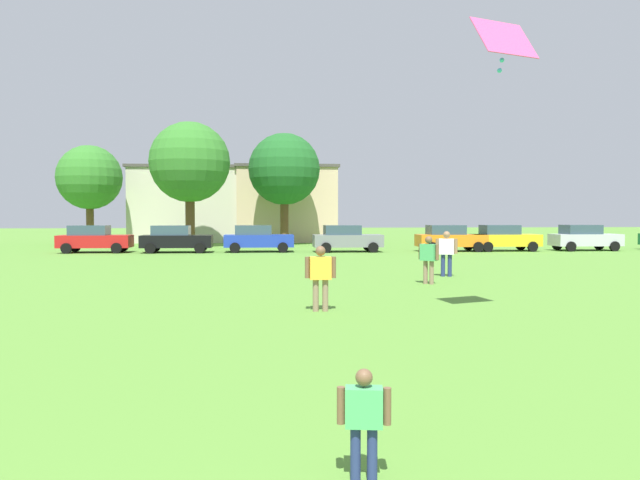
# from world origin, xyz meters

# --- Properties ---
(ground_plane) EXTENTS (160.00, 160.00, 0.00)m
(ground_plane) POSITION_xyz_m (0.00, 30.00, 0.00)
(ground_plane) COLOR #568C33
(child_kite_flyer) EXTENTS (0.47, 0.23, 0.99)m
(child_kite_flyer) POSITION_xyz_m (1.89, 4.04, 0.59)
(child_kite_flyer) COLOR navy
(child_kite_flyer) RESTS_ON ground
(adult_bystander) EXTENTS (0.75, 0.30, 1.58)m
(adult_bystander) POSITION_xyz_m (2.46, 13.54, 0.94)
(adult_bystander) COLOR #8C7259
(adult_bystander) RESTS_ON ground
(bystander_near_trees) EXTENTS (0.77, 0.48, 1.71)m
(bystander_near_trees) POSITION_xyz_m (8.02, 21.44, 1.01)
(bystander_near_trees) COLOR navy
(bystander_near_trees) RESTS_ON ground
(bystander_midfield) EXTENTS (0.58, 0.59, 1.61)m
(bystander_midfield) POSITION_xyz_m (6.65, 19.02, 0.96)
(bystander_midfield) COLOR #8C7259
(bystander_midfield) RESTS_ON ground
(kite) EXTENTS (1.52, 1.06, 1.18)m
(kite) POSITION_xyz_m (6.20, 11.65, 6.05)
(kite) COLOR #F24C8C
(parked_car_red_0) EXTENTS (4.30, 2.02, 1.68)m
(parked_car_red_0) POSITION_xyz_m (-9.12, 37.89, 0.86)
(parked_car_red_0) COLOR red
(parked_car_red_0) RESTS_ON ground
(parked_car_black_1) EXTENTS (4.30, 2.02, 1.68)m
(parked_car_black_1) POSITION_xyz_m (-4.13, 37.46, 0.86)
(parked_car_black_1) COLOR black
(parked_car_black_1) RESTS_ON ground
(parked_car_blue_2) EXTENTS (4.30, 2.02, 1.68)m
(parked_car_blue_2) POSITION_xyz_m (0.89, 37.61, 0.86)
(parked_car_blue_2) COLOR #1E38AD
(parked_car_blue_2) RESTS_ON ground
(parked_car_gray_3) EXTENTS (4.30, 2.02, 1.68)m
(parked_car_gray_3) POSITION_xyz_m (6.44, 37.15, 0.86)
(parked_car_gray_3) COLOR slate
(parked_car_gray_3) RESTS_ON ground
(parked_car_orange_4) EXTENTS (4.30, 2.02, 1.68)m
(parked_car_orange_4) POSITION_xyz_m (13.06, 37.04, 0.86)
(parked_car_orange_4) COLOR orange
(parked_car_orange_4) RESTS_ON ground
(parked_car_yellow_5) EXTENTS (4.30, 2.02, 1.68)m
(parked_car_yellow_5) POSITION_xyz_m (16.62, 37.06, 0.86)
(parked_car_yellow_5) COLOR yellow
(parked_car_yellow_5) RESTS_ON ground
(parked_car_silver_6) EXTENTS (4.30, 2.02, 1.68)m
(parked_car_silver_6) POSITION_xyz_m (22.04, 37.01, 0.86)
(parked_car_silver_6) COLOR silver
(parked_car_silver_6) RESTS_ON ground
(tree_far_left) EXTENTS (4.92, 4.92, 7.66)m
(tree_far_left) POSITION_xyz_m (-11.94, 47.78, 5.17)
(tree_far_left) COLOR brown
(tree_far_left) RESTS_ON ground
(tree_center) EXTENTS (5.78, 5.78, 9.01)m
(tree_center) POSITION_xyz_m (-3.96, 44.09, 6.09)
(tree_center) COLOR brown
(tree_center) RESTS_ON ground
(tree_far_right) EXTENTS (5.55, 5.55, 8.64)m
(tree_far_right) POSITION_xyz_m (2.95, 46.78, 5.83)
(tree_far_right) COLOR brown
(tree_far_right) RESTS_ON ground
(house_left) EXTENTS (10.22, 6.67, 6.46)m
(house_left) POSITION_xyz_m (-4.82, 53.33, 3.24)
(house_left) COLOR beige
(house_left) RESTS_ON ground
(house_right) EXTENTS (8.72, 7.22, 6.55)m
(house_right) POSITION_xyz_m (3.36, 53.33, 3.28)
(house_right) COLOR beige
(house_right) RESTS_ON ground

